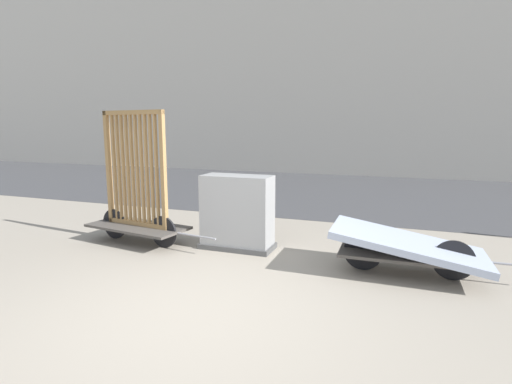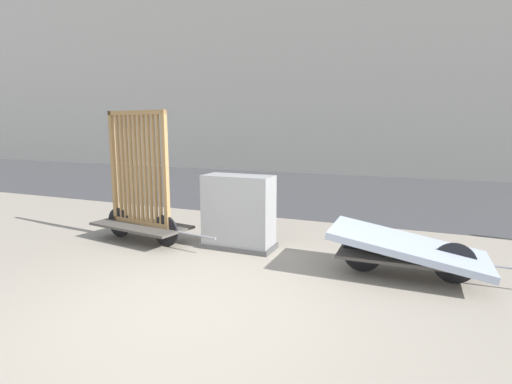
# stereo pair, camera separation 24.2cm
# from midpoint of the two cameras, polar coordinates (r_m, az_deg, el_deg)

# --- Properties ---
(ground_plane) EXTENTS (60.00, 60.00, 0.00)m
(ground_plane) POSITION_cam_midpoint_polar(r_m,az_deg,el_deg) (4.35, -8.57, -16.58)
(ground_plane) COLOR gray
(road_strip) EXTENTS (56.00, 7.96, 0.01)m
(road_strip) POSITION_cam_midpoint_polar(r_m,az_deg,el_deg) (12.07, 12.57, 0.12)
(road_strip) COLOR #424244
(road_strip) RESTS_ON ground_plane
(building_facade) EXTENTS (48.00, 4.00, 9.55)m
(building_facade) POSITION_cam_midpoint_polar(r_m,az_deg,el_deg) (18.07, 16.71, 18.16)
(building_facade) COLOR #B2ADA3
(building_facade) RESTS_ON ground_plane
(bike_cart_with_bedframe) EXTENTS (2.41, 0.99, 2.15)m
(bike_cart_with_bedframe) POSITION_cam_midpoint_polar(r_m,az_deg,el_deg) (6.78, -15.24, -0.98)
(bike_cart_with_bedframe) COLOR #4C4742
(bike_cart_with_bedframe) RESTS_ON ground_plane
(bike_cart_with_mattress) EXTENTS (2.50, 1.03, 0.61)m
(bike_cart_with_mattress) POSITION_cam_midpoint_polar(r_m,az_deg,el_deg) (5.47, 22.02, -7.53)
(bike_cart_with_mattress) COLOR #4C4742
(bike_cart_with_mattress) RESTS_ON ground_plane
(utility_cabinet) EXTENTS (1.15, 0.53, 1.16)m
(utility_cabinet) POSITION_cam_midpoint_polar(r_m,az_deg,el_deg) (6.22, -1.40, -3.27)
(utility_cabinet) COLOR #4C4C4C
(utility_cabinet) RESTS_ON ground_plane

